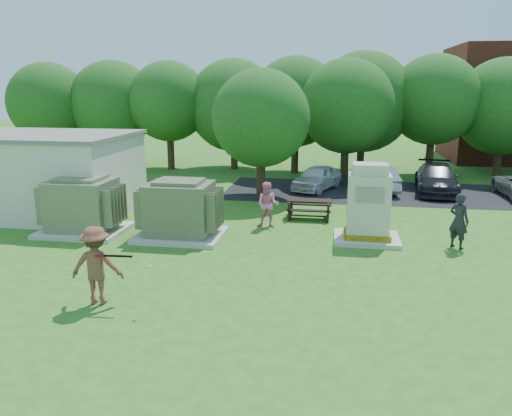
% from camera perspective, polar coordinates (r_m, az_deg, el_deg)
% --- Properties ---
extents(ground, '(120.00, 120.00, 0.00)m').
position_cam_1_polar(ground, '(13.25, -2.85, -9.58)').
color(ground, '#2D6619').
rests_on(ground, ground).
extents(service_building, '(10.00, 5.00, 3.20)m').
position_cam_1_polar(service_building, '(23.57, -26.15, 3.47)').
color(service_building, beige).
rests_on(service_building, ground).
extents(service_building_roof, '(10.20, 5.20, 0.15)m').
position_cam_1_polar(service_building_roof, '(23.36, -26.58, 7.51)').
color(service_building_roof, slate).
rests_on(service_building_roof, service_building).
extents(parking_strip, '(20.00, 6.00, 0.01)m').
position_cam_1_polar(parking_strip, '(26.29, 18.76, 1.54)').
color(parking_strip, '#232326').
rests_on(parking_strip, ground).
extents(transformer_left, '(3.00, 2.40, 2.07)m').
position_cam_1_polar(transformer_left, '(19.23, -19.22, 0.15)').
color(transformer_left, beige).
rests_on(transformer_left, ground).
extents(transformer_right, '(3.00, 2.40, 2.07)m').
position_cam_1_polar(transformer_right, '(17.78, -8.67, -0.30)').
color(transformer_right, beige).
rests_on(transformer_right, ground).
extents(generator_cabinet, '(2.22, 1.82, 2.71)m').
position_cam_1_polar(generator_cabinet, '(17.53, 12.69, 0.04)').
color(generator_cabinet, beige).
rests_on(generator_cabinet, ground).
extents(picnic_table, '(1.78, 1.33, 0.76)m').
position_cam_1_polar(picnic_table, '(20.38, 6.11, 0.16)').
color(picnic_table, black).
rests_on(picnic_table, ground).
extents(batter, '(1.36, 0.89, 1.97)m').
position_cam_1_polar(batter, '(12.87, -17.77, -6.25)').
color(batter, brown).
rests_on(batter, ground).
extents(person_by_generator, '(0.80, 0.79, 1.87)m').
position_cam_1_polar(person_by_generator, '(17.70, 22.17, -1.37)').
color(person_by_generator, black).
rests_on(person_by_generator, ground).
extents(person_at_picnic, '(0.90, 0.72, 1.75)m').
position_cam_1_polar(person_at_picnic, '(18.84, 1.37, 0.36)').
color(person_at_picnic, pink).
rests_on(person_at_picnic, ground).
extents(car_white, '(2.78, 4.01, 1.27)m').
position_cam_1_polar(car_white, '(26.01, 6.99, 3.47)').
color(car_white, silver).
rests_on(car_white, ground).
extents(car_silver_a, '(2.14, 4.17, 1.31)m').
position_cam_1_polar(car_silver_a, '(26.28, 13.66, 3.34)').
color(car_silver_a, '#A6A6AA').
rests_on(car_silver_a, ground).
extents(car_dark, '(2.48, 5.05, 1.41)m').
position_cam_1_polar(car_dark, '(26.73, 19.92, 3.18)').
color(car_dark, black).
rests_on(car_dark, ground).
extents(batting_equipment, '(1.45, 0.23, 0.24)m').
position_cam_1_polar(batting_equipment, '(12.39, -15.55, -5.51)').
color(batting_equipment, black).
rests_on(batting_equipment, ground).
extents(tree_row, '(41.30, 13.30, 7.30)m').
position_cam_1_polar(tree_row, '(30.41, 7.88, 11.61)').
color(tree_row, '#47301E').
rests_on(tree_row, ground).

